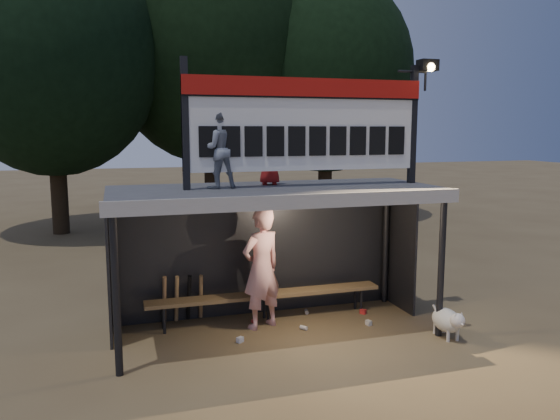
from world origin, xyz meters
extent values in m
plane|color=brown|center=(0.00, 0.00, 0.00)|extent=(80.00, 80.00, 0.00)
imported|color=white|center=(-0.15, 0.27, 0.99)|extent=(0.85, 0.71, 1.97)
imported|color=gray|center=(-0.88, 0.07, 2.91)|extent=(0.65, 0.55, 1.17)
imported|color=maroon|center=(0.02, 0.38, 2.74)|extent=(0.45, 0.32, 0.85)
cube|color=#3F3F41|center=(0.00, 0.00, 2.26)|extent=(5.00, 2.00, 0.12)
cube|color=#BDB7AF|center=(0.00, -1.02, 2.22)|extent=(5.10, 0.06, 0.20)
cylinder|color=black|center=(-2.40, -0.90, 1.10)|extent=(0.10, 0.10, 2.20)
cylinder|color=black|center=(2.40, -0.90, 1.10)|extent=(0.10, 0.10, 2.20)
cylinder|color=black|center=(-2.40, 0.90, 1.10)|extent=(0.10, 0.10, 2.20)
cylinder|color=black|center=(2.40, 0.90, 1.10)|extent=(0.10, 0.10, 2.20)
cube|color=black|center=(0.00, 1.00, 1.10)|extent=(5.00, 0.04, 2.20)
cube|color=black|center=(-2.50, 0.50, 1.10)|extent=(0.04, 1.00, 2.20)
cube|color=black|center=(2.50, 0.50, 1.10)|extent=(0.04, 1.00, 2.20)
cylinder|color=black|center=(0.00, 1.00, 2.15)|extent=(5.00, 0.06, 0.06)
cube|color=black|center=(-1.35, 0.00, 3.27)|extent=(0.10, 0.10, 1.90)
cube|color=black|center=(2.35, 0.00, 3.27)|extent=(0.10, 0.10, 1.90)
cube|color=silver|center=(0.50, 0.00, 3.27)|extent=(3.80, 0.08, 1.40)
cube|color=#AD120C|center=(0.50, -0.05, 3.83)|extent=(3.80, 0.04, 0.28)
cube|color=black|center=(0.50, -0.06, 3.68)|extent=(3.80, 0.02, 0.03)
cube|color=black|center=(-1.03, -0.05, 3.02)|extent=(0.27, 0.03, 0.45)
cube|color=black|center=(-0.69, -0.05, 3.02)|extent=(0.27, 0.03, 0.45)
cube|color=black|center=(-0.35, -0.05, 3.02)|extent=(0.27, 0.03, 0.45)
cube|color=black|center=(-0.01, -0.05, 3.02)|extent=(0.27, 0.03, 0.45)
cube|color=black|center=(0.33, -0.05, 3.02)|extent=(0.27, 0.03, 0.45)
cube|color=black|center=(0.67, -0.05, 3.02)|extent=(0.27, 0.03, 0.45)
cube|color=black|center=(1.01, -0.05, 3.02)|extent=(0.27, 0.03, 0.45)
cube|color=black|center=(1.35, -0.05, 3.02)|extent=(0.27, 0.03, 0.45)
cube|color=black|center=(1.69, -0.05, 3.02)|extent=(0.27, 0.03, 0.45)
cube|color=black|center=(2.03, -0.05, 3.02)|extent=(0.27, 0.03, 0.45)
cylinder|color=black|center=(2.30, 0.00, 4.12)|extent=(0.50, 0.04, 0.04)
cylinder|color=black|center=(2.55, 0.00, 3.97)|extent=(0.04, 0.04, 0.30)
cube|color=black|center=(2.55, -0.05, 4.22)|extent=(0.30, 0.22, 0.18)
sphere|color=#FFD88C|center=(2.55, -0.14, 4.18)|extent=(0.14, 0.14, 0.14)
cube|color=olive|center=(0.00, 0.55, 0.45)|extent=(4.00, 0.35, 0.06)
cylinder|color=black|center=(-1.70, 0.43, 0.23)|extent=(0.05, 0.05, 0.45)
cylinder|color=black|center=(-1.70, 0.67, 0.23)|extent=(0.05, 0.05, 0.45)
cylinder|color=black|center=(0.00, 0.43, 0.23)|extent=(0.05, 0.05, 0.45)
cylinder|color=black|center=(0.00, 0.67, 0.23)|extent=(0.05, 0.05, 0.45)
cylinder|color=black|center=(1.70, 0.43, 0.23)|extent=(0.05, 0.05, 0.45)
cylinder|color=black|center=(1.70, 0.67, 0.23)|extent=(0.05, 0.05, 0.45)
cylinder|color=black|center=(-4.00, 10.00, 1.87)|extent=(0.50, 0.50, 3.74)
ellipsoid|color=black|center=(-4.00, 10.00, 5.53)|extent=(6.46, 6.46, 7.48)
cylinder|color=black|center=(1.00, 11.50, 2.09)|extent=(0.50, 0.50, 4.18)
ellipsoid|color=black|center=(1.00, 11.50, 6.18)|extent=(7.22, 7.22, 8.36)
cylinder|color=#2F2015|center=(5.00, 10.50, 1.76)|extent=(0.50, 0.50, 3.52)
ellipsoid|color=black|center=(5.00, 10.50, 5.20)|extent=(6.08, 6.08, 7.04)
ellipsoid|color=beige|center=(2.47, -0.99, 0.27)|extent=(0.36, 0.58, 0.36)
sphere|color=white|center=(2.47, -1.27, 0.36)|extent=(0.22, 0.22, 0.22)
cone|color=beige|center=(2.47, -1.37, 0.34)|extent=(0.10, 0.10, 0.10)
cone|color=beige|center=(2.42, -1.29, 0.46)|extent=(0.06, 0.06, 0.07)
cone|color=beige|center=(2.52, -1.29, 0.46)|extent=(0.06, 0.06, 0.07)
cylinder|color=beige|center=(2.39, -1.17, 0.09)|extent=(0.05, 0.05, 0.18)
cylinder|color=beige|center=(2.55, -1.17, 0.09)|extent=(0.05, 0.05, 0.18)
cylinder|color=beige|center=(2.39, -0.81, 0.09)|extent=(0.05, 0.05, 0.18)
cylinder|color=beige|center=(2.55, -0.81, 0.09)|extent=(0.05, 0.05, 0.18)
cylinder|color=silver|center=(2.47, -0.69, 0.34)|extent=(0.04, 0.16, 0.14)
cylinder|color=#936A44|center=(-1.66, 0.82, 0.43)|extent=(0.08, 0.27, 0.84)
cylinder|color=#A37B4C|center=(-1.46, 0.82, 0.43)|extent=(0.07, 0.30, 0.83)
cylinder|color=black|center=(-1.26, 0.82, 0.43)|extent=(0.08, 0.33, 0.83)
cylinder|color=#977246|center=(-1.06, 0.82, 0.43)|extent=(0.09, 0.35, 0.82)
cube|color=red|center=(1.71, 0.37, 0.04)|extent=(0.12, 0.12, 0.08)
cylinder|color=#A8A8AD|center=(0.77, 0.67, 0.04)|extent=(0.09, 0.13, 0.07)
cube|color=beige|center=(1.55, -0.17, 0.04)|extent=(0.09, 0.11, 0.08)
cylinder|color=#A2221B|center=(-0.21, 0.51, 0.04)|extent=(0.13, 0.13, 0.07)
cube|color=silver|center=(-0.64, -0.26, 0.04)|extent=(0.12, 0.11, 0.08)
cylinder|color=silver|center=(0.46, -0.05, 0.04)|extent=(0.12, 0.14, 0.07)
camera|label=1|loc=(-2.36, -7.99, 3.19)|focal=35.00mm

